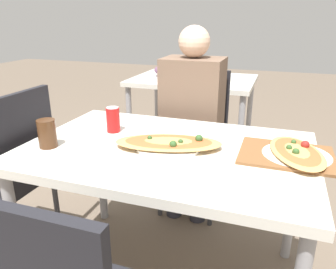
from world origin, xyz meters
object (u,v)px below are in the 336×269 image
at_px(dining_table, 167,162).
at_px(chair_side_left, 13,169).
at_px(pizza_main, 169,144).
at_px(drink_glass, 47,133).
at_px(person_seated, 192,110).
at_px(soda_can, 113,120).
at_px(pizza_second, 297,153).
at_px(chair_far_seated, 196,133).

distance_m(dining_table, chair_side_left, 0.83).
relative_size(dining_table, pizza_main, 2.49).
distance_m(chair_side_left, drink_glass, 0.42).
bearing_deg(chair_side_left, dining_table, -83.97).
distance_m(person_seated, soda_can, 0.59).
height_order(dining_table, chair_side_left, chair_side_left).
bearing_deg(pizza_second, chair_far_seated, 131.07).
relative_size(chair_side_left, drink_glass, 7.47).
bearing_deg(drink_glass, soda_can, 57.40).
distance_m(chair_far_seated, drink_glass, 1.05).
distance_m(chair_side_left, person_seated, 1.06).
distance_m(chair_far_seated, person_seated, 0.23).
bearing_deg(dining_table, chair_far_seated, 94.61).
bearing_deg(pizza_main, pizza_second, 7.86).
xyz_separation_m(dining_table, pizza_second, (0.53, 0.07, 0.09)).
distance_m(dining_table, chair_far_seated, 0.76).
bearing_deg(drink_glass, chair_side_left, 165.29).
distance_m(dining_table, pizza_main, 0.09).
relative_size(person_seated, soda_can, 9.73).
bearing_deg(chair_far_seated, drink_glass, 64.60).
height_order(chair_far_seated, pizza_second, chair_far_seated).
relative_size(pizza_main, drink_glass, 4.03).
bearing_deg(chair_far_seated, soda_can, 67.97).
xyz_separation_m(chair_side_left, pizza_second, (1.35, 0.15, 0.22)).
distance_m(chair_far_seated, soda_can, 0.74).
bearing_deg(soda_can, person_seated, 63.65).
height_order(dining_table, soda_can, soda_can).
bearing_deg(pizza_second, chair_side_left, -173.52).
relative_size(soda_can, drink_glass, 1.00).
bearing_deg(person_seated, chair_side_left, 43.66).
height_order(pizza_main, soda_can, soda_can).
relative_size(dining_table, chair_side_left, 1.34).
bearing_deg(dining_table, chair_side_left, -173.97).
bearing_deg(pizza_main, chair_far_seated, 95.23).
height_order(chair_far_seated, soda_can, chair_far_seated).
height_order(chair_side_left, pizza_second, chair_side_left).
bearing_deg(chair_side_left, drink_glass, -104.71).
xyz_separation_m(chair_far_seated, soda_can, (-0.26, -0.64, 0.26)).
distance_m(dining_table, drink_glass, 0.54).
bearing_deg(chair_side_left, pizza_second, -83.52).
xyz_separation_m(soda_can, drink_glass, (-0.18, -0.27, 0.00)).
bearing_deg(person_seated, pizza_second, 136.49).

